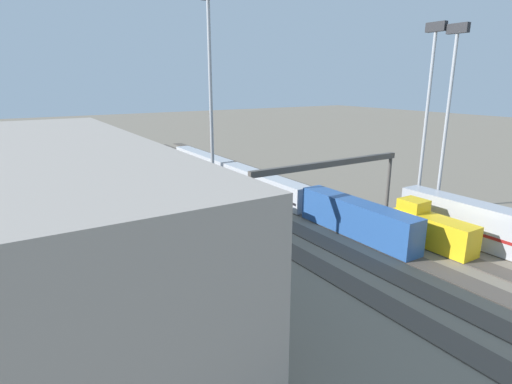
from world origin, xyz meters
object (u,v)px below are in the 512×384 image
at_px(light_mast_0, 449,100).
at_px(light_mast_1, 210,84).
at_px(train_on_track_1, 431,229).
at_px(signal_gantry, 329,171).
at_px(light_mast_2, 429,97).
at_px(train_on_track_2, 256,182).
at_px(maintenance_shed, 69,218).
at_px(train_on_track_4, 184,176).

distance_m(light_mast_0, light_mast_1, 31.00).
relative_size(train_on_track_1, signal_gantry, 0.40).
xyz_separation_m(light_mast_2, signal_gantry, (4.52, 13.18, -9.49)).
bearing_deg(light_mast_0, light_mast_1, 60.71).
distance_m(light_mast_1, light_mast_2, 29.39).
bearing_deg(signal_gantry, train_on_track_1, -158.37).
bearing_deg(train_on_track_2, light_mast_0, -152.44).
distance_m(train_on_track_2, signal_gantry, 19.24).
height_order(light_mast_1, maintenance_shed, light_mast_1).
height_order(train_on_track_4, light_mast_2, light_mast_2).
relative_size(light_mast_0, maintenance_shed, 0.54).
bearing_deg(light_mast_2, maintenance_shed, 85.52).
xyz_separation_m(train_on_track_4, light_mast_0, (-34.25, -23.51, 14.05)).
bearing_deg(signal_gantry, maintenance_shed, 91.68).
bearing_deg(light_mast_1, light_mast_0, -119.29).
xyz_separation_m(signal_gantry, maintenance_shed, (-0.95, 32.43, -0.45)).
bearing_deg(maintenance_shed, signal_gantry, -88.32).
bearing_deg(light_mast_1, train_on_track_4, -10.29).
distance_m(train_on_track_4, light_mast_0, 43.85).
bearing_deg(train_on_track_4, train_on_track_2, -129.93).
height_order(train_on_track_1, light_mast_1, light_mast_1).
bearing_deg(train_on_track_2, light_mast_1, 128.58).
xyz_separation_m(light_mast_0, light_mast_1, (15.13, 26.98, 2.03)).
xyz_separation_m(train_on_track_1, signal_gantry, (12.61, 5.00, 5.26)).
xyz_separation_m(train_on_track_2, light_mast_0, (-25.88, -13.51, 14.57)).
distance_m(train_on_track_2, train_on_track_1, 31.50).
xyz_separation_m(train_on_track_2, light_mast_2, (-23.01, -13.18, 14.82)).
xyz_separation_m(light_mast_0, signal_gantry, (7.39, 13.51, -9.25)).
height_order(train_on_track_1, signal_gantry, signal_gantry).
distance_m(train_on_track_2, light_mast_1, 23.93).
height_order(train_on_track_4, signal_gantry, signal_gantry).
bearing_deg(signal_gantry, light_mast_0, -118.69).
relative_size(train_on_track_1, light_mast_2, 0.38).
bearing_deg(maintenance_shed, train_on_track_1, -107.30).
bearing_deg(light_mast_2, train_on_track_2, 29.80).
bearing_deg(train_on_track_1, light_mast_0, -58.47).
bearing_deg(light_mast_0, train_on_track_1, 121.53).
relative_size(light_mast_0, light_mast_2, 0.98).
distance_m(light_mast_0, maintenance_shed, 47.39).
height_order(train_on_track_2, signal_gantry, signal_gantry).
bearing_deg(light_mast_1, light_mast_2, -114.71).
bearing_deg(signal_gantry, light_mast_1, 60.11).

